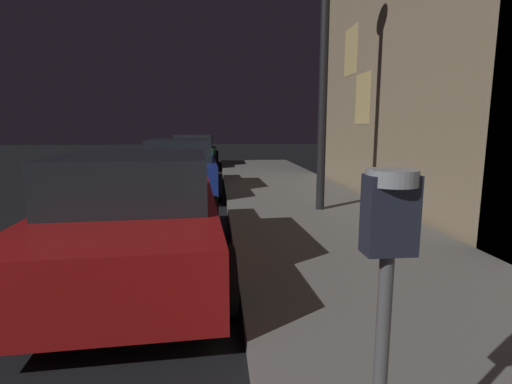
% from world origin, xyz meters
% --- Properties ---
extents(parking_meter, '(0.19, 0.19, 1.43)m').
position_xyz_m(parking_meter, '(4.43, 0.40, 1.23)').
color(parking_meter, '#59595B').
rests_on(parking_meter, sidewalk).
extents(car_red, '(2.22, 4.39, 1.43)m').
position_xyz_m(car_red, '(2.85, 3.68, 0.70)').
color(car_red, maroon).
rests_on(car_red, ground).
extents(car_blue, '(2.14, 4.26, 1.43)m').
position_xyz_m(car_blue, '(2.85, 9.32, 0.70)').
color(car_blue, navy).
rests_on(car_blue, ground).
extents(car_green, '(2.05, 4.28, 1.43)m').
position_xyz_m(car_green, '(2.85, 16.08, 0.70)').
color(car_green, '#19592D').
rests_on(car_green, ground).
extents(street_lamp, '(0.44, 0.44, 5.32)m').
position_xyz_m(street_lamp, '(5.80, 6.32, 3.68)').
color(street_lamp, black).
rests_on(street_lamp, sidewalk).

